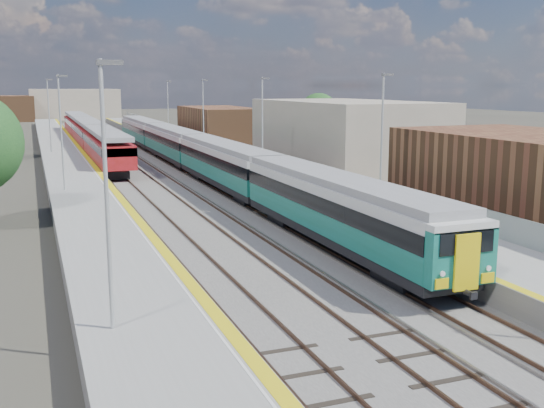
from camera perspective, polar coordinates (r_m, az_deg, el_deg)
ground at (r=61.32m, az=-9.24°, el=3.11°), size 320.00×320.00×0.00m
ballast_bed at (r=63.37m, az=-11.69°, el=3.29°), size 10.50×155.00×0.06m
tracks at (r=65.10m, az=-11.40°, el=3.56°), size 8.96×160.00×0.17m
platform_right at (r=64.89m, az=-5.11°, el=4.08°), size 4.70×155.00×8.52m
platform_left at (r=62.61m, az=-17.86°, el=3.37°), size 4.30×155.00×8.52m
green_train at (r=56.93m, az=-6.88°, el=4.74°), size 2.72×75.69×2.99m
red_train at (r=80.94m, az=-16.11°, el=6.12°), size 2.83×57.40×3.57m
tree_d at (r=81.65m, az=4.19°, el=8.11°), size 5.10×5.10×6.91m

